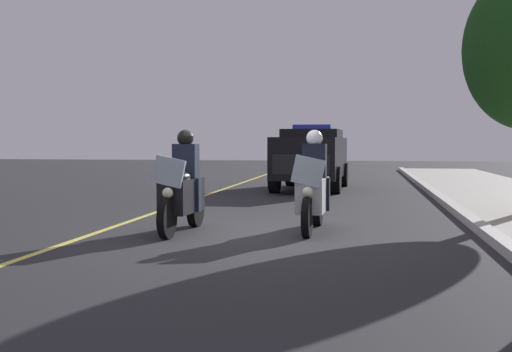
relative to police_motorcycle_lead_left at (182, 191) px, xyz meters
name	(u,v)px	position (x,y,z in m)	size (l,w,h in m)	color
ground_plane	(248,232)	(-0.24, 1.08, -0.70)	(80.00, 80.00, 0.00)	#28282B
curb_strip	(487,233)	(-0.24, 4.94, -0.62)	(48.00, 0.24, 0.15)	#B7B5AD
lane_stripe_center	(109,228)	(-0.24, -1.40, -0.70)	(48.00, 0.12, 0.01)	#E0D14C
police_motorcycle_lead_left	(182,191)	(0.00, 0.00, 0.00)	(2.14, 0.59, 1.72)	black
police_motorcycle_lead_right	(313,190)	(-0.49, 2.15, 0.00)	(2.14, 0.59, 1.72)	black
police_suv	(311,156)	(-9.97, 1.37, 0.37)	(4.98, 2.24, 2.05)	black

